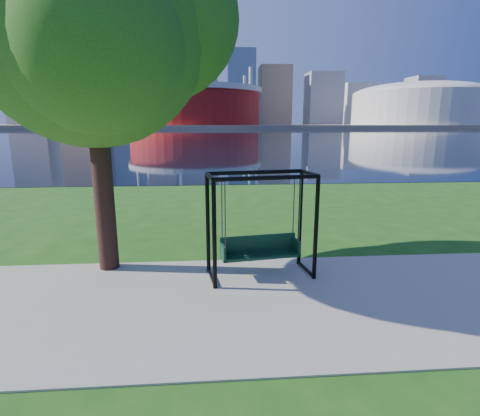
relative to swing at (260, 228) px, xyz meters
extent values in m
plane|color=#1E5114|center=(-0.60, -0.62, -1.01)|extent=(900.00, 900.00, 0.00)
cube|color=#9E937F|center=(-0.60, -1.12, -1.00)|extent=(120.00, 4.00, 0.03)
cube|color=black|center=(-0.60, 101.38, -1.00)|extent=(900.00, 180.00, 0.02)
cube|color=#937F60|center=(-0.60, 305.38, -0.01)|extent=(900.00, 228.00, 2.00)
cylinder|color=maroon|center=(-10.60, 234.38, 11.99)|extent=(80.00, 80.00, 22.00)
cylinder|color=silver|center=(-10.60, 234.38, 21.49)|extent=(83.00, 83.00, 3.00)
cylinder|color=silver|center=(22.31, 253.38, 16.99)|extent=(2.00, 2.00, 32.00)
cylinder|color=silver|center=(-43.51, 253.38, 16.99)|extent=(2.00, 2.00, 32.00)
cylinder|color=silver|center=(-43.51, 215.38, 16.99)|extent=(2.00, 2.00, 32.00)
cylinder|color=silver|center=(22.31, 215.38, 16.99)|extent=(2.00, 2.00, 32.00)
cylinder|color=beige|center=(134.40, 234.38, 10.99)|extent=(84.00, 84.00, 20.00)
ellipsoid|color=beige|center=(134.40, 234.38, 19.99)|extent=(84.00, 84.00, 15.12)
cube|color=gray|center=(-140.60, 309.38, 31.99)|extent=(28.00, 28.00, 62.00)
cube|color=#998466|center=(-100.60, 299.38, 44.99)|extent=(26.00, 26.00, 88.00)
cube|color=slate|center=(-70.60, 324.38, 48.49)|extent=(30.00, 24.00, 95.00)
cube|color=gray|center=(-40.60, 304.38, 36.99)|extent=(24.00, 24.00, 72.00)
cube|color=silver|center=(-10.60, 334.38, 40.99)|extent=(32.00, 28.00, 80.00)
cube|color=slate|center=(24.40, 309.38, 29.99)|extent=(22.00, 22.00, 58.00)
cube|color=#998466|center=(54.40, 324.38, 24.99)|extent=(26.00, 26.00, 48.00)
cube|color=gray|center=(94.40, 314.38, 21.99)|extent=(28.00, 24.00, 42.00)
cube|color=silver|center=(134.40, 339.38, 18.99)|extent=(30.00, 26.00, 36.00)
cube|color=gray|center=(184.40, 319.38, 20.99)|extent=(24.00, 24.00, 40.00)
cube|color=#998466|center=(224.40, 334.38, 16.99)|extent=(26.00, 26.00, 32.00)
cylinder|color=black|center=(-0.91, -0.57, 0.01)|extent=(0.09, 0.09, 2.05)
cylinder|color=black|center=(1.03, -0.27, 0.01)|extent=(0.09, 0.09, 2.05)
cylinder|color=black|center=(-1.03, 0.23, 0.01)|extent=(0.09, 0.09, 2.05)
cylinder|color=black|center=(0.91, 0.52, 0.01)|extent=(0.09, 0.09, 2.05)
cylinder|color=black|center=(0.06, -0.42, 1.04)|extent=(1.95, 0.37, 0.08)
cylinder|color=black|center=(-0.06, 0.37, 1.04)|extent=(1.95, 0.37, 0.08)
cylinder|color=black|center=(-0.97, -0.17, 1.04)|extent=(0.20, 0.81, 0.08)
cylinder|color=black|center=(-0.97, -0.17, -0.94)|extent=(0.18, 0.80, 0.06)
cylinder|color=black|center=(0.97, 0.12, 1.04)|extent=(0.20, 0.81, 0.08)
cylinder|color=black|center=(0.97, 0.12, -0.94)|extent=(0.18, 0.80, 0.06)
cube|color=black|center=(0.00, -0.02, -0.57)|extent=(1.60, 0.63, 0.05)
cube|color=black|center=(-0.02, 0.15, -0.37)|extent=(1.55, 0.28, 0.34)
cube|color=black|center=(-0.74, -0.14, -0.44)|extent=(0.10, 0.40, 0.30)
cube|color=black|center=(0.75, 0.09, -0.44)|extent=(0.10, 0.40, 0.30)
cylinder|color=#39393E|center=(-0.70, -0.30, 0.35)|extent=(0.02, 0.02, 1.29)
cylinder|color=#39393E|center=(0.76, -0.08, 0.35)|extent=(0.02, 0.02, 1.29)
cylinder|color=#39393E|center=(-0.75, 0.03, 0.35)|extent=(0.02, 0.02, 1.29)
cylinder|color=#39393E|center=(0.71, 0.25, 0.35)|extent=(0.02, 0.02, 1.29)
cylinder|color=black|center=(-3.12, 0.63, 0.97)|extent=(0.40, 0.40, 3.97)
sphere|color=#2C581A|center=(-3.12, 0.63, 3.68)|extent=(4.33, 4.33, 4.33)
sphere|color=#2C581A|center=(-1.95, 1.17, 4.05)|extent=(3.25, 3.25, 3.25)
sphere|color=#2C581A|center=(-4.21, 0.27, 3.86)|extent=(3.43, 3.43, 3.43)
sphere|color=#2C581A|center=(-2.76, -0.36, 3.23)|extent=(2.89, 2.89, 2.89)
sphere|color=#2C581A|center=(-3.66, 1.71, 4.41)|extent=(3.07, 3.07, 3.07)
camera|label=1|loc=(-0.94, -7.01, 2.00)|focal=28.00mm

